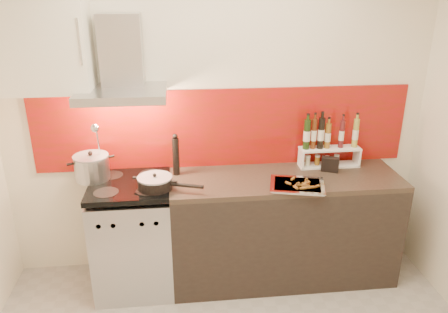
{
  "coord_description": "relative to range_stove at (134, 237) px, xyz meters",
  "views": [
    {
      "loc": [
        -0.32,
        -1.93,
        2.3
      ],
      "look_at": [
        0.0,
        0.95,
        1.15
      ],
      "focal_mm": 35.0,
      "sensor_mm": 36.0,
      "label": 1
    }
  ],
  "objects": [
    {
      "name": "back_wall",
      "position": [
        0.7,
        0.3,
        0.86
      ],
      "size": [
        3.4,
        0.02,
        2.6
      ],
      "primitive_type": "cube",
      "color": "silver",
      "rests_on": "ground"
    },
    {
      "name": "backsplash",
      "position": [
        0.75,
        0.29,
        0.78
      ],
      "size": [
        3.0,
        0.02,
        0.64
      ],
      "primitive_type": "cube",
      "color": "maroon",
      "rests_on": "back_wall"
    },
    {
      "name": "range_stove",
      "position": [
        0.0,
        0.0,
        0.0
      ],
      "size": [
        0.6,
        0.6,
        0.91
      ],
      "color": "#B7B7BA",
      "rests_on": "ground"
    },
    {
      "name": "counter",
      "position": [
        1.2,
        0.0,
        0.01
      ],
      "size": [
        1.8,
        0.6,
        0.9
      ],
      "color": "black",
      "rests_on": "ground"
    },
    {
      "name": "range_hood",
      "position": [
        0.0,
        0.14,
        1.3
      ],
      "size": [
        0.62,
        0.5,
        0.61
      ],
      "color": "#B7B7BA",
      "rests_on": "back_wall"
    },
    {
      "name": "upper_cabinet",
      "position": [
        -0.55,
        0.13,
        1.51
      ],
      "size": [
        0.7,
        0.35,
        0.72
      ],
      "primitive_type": "cube",
      "color": "white",
      "rests_on": "back_wall"
    },
    {
      "name": "stock_pot",
      "position": [
        -0.28,
        0.11,
        0.57
      ],
      "size": [
        0.26,
        0.26,
        0.23
      ],
      "color": "#B7B7BA",
      "rests_on": "range_stove"
    },
    {
      "name": "saute_pan",
      "position": [
        0.21,
        -0.12,
        0.51
      ],
      "size": [
        0.48,
        0.26,
        0.12
      ],
      "color": "black",
      "rests_on": "range_stove"
    },
    {
      "name": "utensil_jar",
      "position": [
        -0.22,
        0.09,
        0.6
      ],
      "size": [
        0.1,
        0.15,
        0.47
      ],
      "color": "silver",
      "rests_on": "range_stove"
    },
    {
      "name": "pepper_mill",
      "position": [
        0.36,
        0.14,
        0.62
      ],
      "size": [
        0.05,
        0.05,
        0.34
      ],
      "color": "black",
      "rests_on": "counter"
    },
    {
      "name": "step_shelf",
      "position": [
        1.57,
        0.18,
        0.64
      ],
      "size": [
        0.49,
        0.13,
        0.41
      ],
      "color": "white",
      "rests_on": "counter"
    },
    {
      "name": "caddy_box",
      "position": [
        1.57,
        0.07,
        0.52
      ],
      "size": [
        0.15,
        0.11,
        0.12
      ],
      "primitive_type": "cube",
      "rotation": [
        0.0,
        0.0,
        -0.4
      ],
      "color": "black",
      "rests_on": "counter"
    },
    {
      "name": "baking_tray",
      "position": [
        1.24,
        -0.19,
        0.47
      ],
      "size": [
        0.46,
        0.39,
        0.03
      ],
      "color": "silver",
      "rests_on": "counter"
    }
  ]
}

